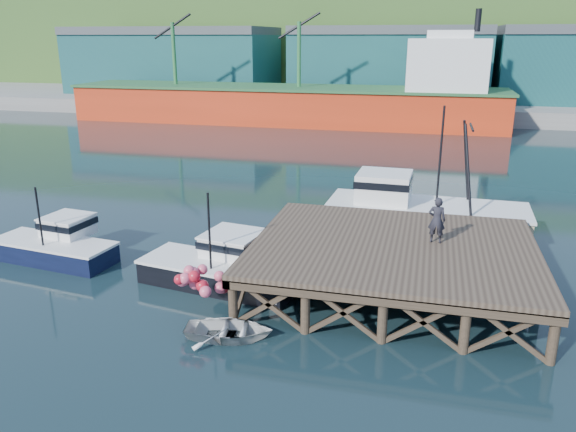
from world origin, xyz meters
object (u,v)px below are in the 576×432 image
(trawler, at_px, (422,210))
(boat_black, at_px, (223,266))
(boat_navy, at_px, (58,244))
(dockworker, at_px, (437,220))
(dinghy, at_px, (229,330))

(trawler, bearing_deg, boat_black, -132.22)
(boat_black, height_order, trawler, trawler)
(boat_navy, distance_m, dockworker, 18.35)
(boat_navy, relative_size, boat_black, 0.86)
(boat_black, xyz_separation_m, trawler, (8.49, 8.66, 0.67))
(dockworker, bearing_deg, trawler, -81.65)
(dinghy, xyz_separation_m, dockworker, (7.20, 6.46, 2.80))
(boat_navy, bearing_deg, dinghy, -18.56)
(boat_black, distance_m, trawler, 12.14)
(dinghy, bearing_deg, boat_navy, 55.33)
(boat_black, height_order, dockworker, boat_black)
(trawler, bearing_deg, dinghy, -113.97)
(boat_black, relative_size, dinghy, 2.33)
(trawler, bearing_deg, dockworker, -82.26)
(boat_black, bearing_deg, dinghy, -57.83)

